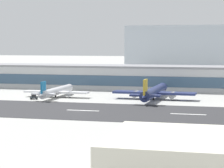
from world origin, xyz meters
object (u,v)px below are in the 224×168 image
at_px(terminal_building, 126,77).
at_px(airliner_gold_tail_gate_1, 154,92).
at_px(airliner_blue_tail_gate_0, 56,91).
at_px(service_baggage_tug_0, 34,97).
at_px(distant_hotel_block, 201,51).

xyz_separation_m(terminal_building, airliner_gold_tail_gate_1, (21.35, -42.81, -3.05)).
bearing_deg(airliner_blue_tail_gate_0, terminal_building, -26.45).
distance_m(airliner_blue_tail_gate_0, service_baggage_tug_0, 11.63).
bearing_deg(airliner_gold_tail_gate_1, airliner_blue_tail_gate_0, 94.26).
relative_size(terminal_building, distant_hotel_block, 1.85).
bearing_deg(terminal_building, airliner_gold_tail_gate_1, -63.49).
height_order(airliner_blue_tail_gate_0, service_baggage_tug_0, airliner_blue_tail_gate_0).
relative_size(terminal_building, service_baggage_tug_0, 55.53).
bearing_deg(distant_hotel_block, airliner_blue_tail_gate_0, -110.03).
bearing_deg(airliner_blue_tail_gate_0, distant_hotel_block, -19.79).
height_order(airliner_gold_tail_gate_1, service_baggage_tug_0, airliner_gold_tail_gate_1).
distance_m(distant_hotel_block, airliner_blue_tail_gate_0, 160.99).
bearing_deg(distant_hotel_block, airliner_gold_tail_gate_1, -94.28).
height_order(terminal_building, airliner_blue_tail_gate_0, terminal_building).
bearing_deg(service_baggage_tug_0, airliner_gold_tail_gate_1, 160.19).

